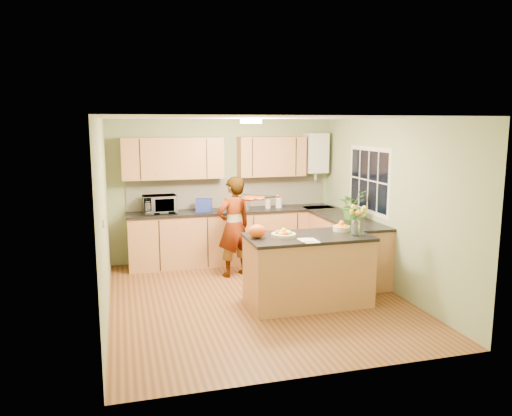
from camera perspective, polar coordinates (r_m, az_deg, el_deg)
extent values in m
plane|color=#553418|center=(7.12, 0.09, -10.32)|extent=(4.50, 4.50, 0.00)
cube|color=white|center=(6.69, 0.09, 10.24)|extent=(4.00, 4.50, 0.02)
cube|color=gray|center=(8.96, -3.75, 2.04)|extent=(4.00, 0.02, 2.50)
cube|color=gray|center=(4.71, 7.44, -4.92)|extent=(4.00, 0.02, 2.50)
cube|color=gray|center=(6.56, -17.00, -1.14)|extent=(0.02, 4.50, 2.50)
cube|color=gray|center=(7.57, 14.84, 0.35)|extent=(0.02, 4.50, 2.50)
cube|color=#A26A41|center=(8.83, -2.67, -3.33)|extent=(3.60, 0.60, 0.90)
cube|color=black|center=(8.73, -2.68, -0.34)|extent=(3.64, 0.62, 0.04)
cube|color=#A26A41|center=(8.33, 9.88, -4.27)|extent=(0.60, 2.20, 0.90)
cube|color=black|center=(8.22, 9.91, -1.09)|extent=(0.62, 2.24, 0.04)
cube|color=#ECE6CD|center=(8.97, -3.11, 1.74)|extent=(3.60, 0.02, 0.52)
cube|color=#A26A41|center=(8.60, -9.48, 5.63)|extent=(1.70, 0.34, 0.70)
cube|color=#A26A41|center=(8.95, 1.79, 5.91)|extent=(1.20, 0.34, 0.70)
cube|color=silver|center=(9.24, 6.85, 6.27)|extent=(0.40, 0.30, 0.72)
cylinder|color=silver|center=(9.27, 6.80, 3.81)|extent=(0.06, 0.06, 0.20)
cube|color=silver|center=(8.05, 12.76, 3.12)|extent=(0.01, 1.30, 1.05)
cube|color=black|center=(8.05, 12.73, 3.12)|extent=(0.01, 1.18, 0.92)
cube|color=silver|center=(5.96, -17.02, -1.71)|extent=(0.02, 0.09, 0.09)
cylinder|color=#FFEABF|center=(6.98, -0.57, 9.89)|extent=(0.30, 0.30, 0.06)
cylinder|color=silver|center=(6.98, -0.57, 10.13)|extent=(0.10, 0.10, 0.02)
cube|color=#A26A41|center=(6.84, 5.93, -7.20)|extent=(1.62, 0.81, 0.91)
cube|color=black|center=(6.71, 6.00, -3.31)|extent=(1.66, 0.85, 0.04)
cylinder|color=beige|center=(6.59, 3.17, -3.13)|extent=(0.32, 0.32, 0.05)
cylinder|color=beige|center=(7.05, 9.74, -2.32)|extent=(0.23, 0.23, 0.07)
cylinder|color=silver|center=(6.77, 11.32, -2.24)|extent=(0.11, 0.11, 0.22)
ellipsoid|color=#E25212|center=(6.52, 0.11, -2.67)|extent=(0.28, 0.26, 0.18)
cube|color=white|center=(6.40, 6.15, -3.71)|extent=(0.20, 0.27, 0.01)
imported|color=#E7B88D|center=(7.96, -2.55, -2.15)|extent=(0.68, 0.55, 1.61)
imported|color=silver|center=(8.52, -10.95, 0.42)|extent=(0.57, 0.40, 0.30)
cube|color=navy|center=(8.59, -5.98, 0.33)|extent=(0.31, 0.26, 0.22)
cylinder|color=silver|center=(8.74, -1.22, 0.51)|extent=(0.15, 0.15, 0.21)
sphere|color=black|center=(8.72, -1.22, 1.45)|extent=(0.08, 0.08, 0.08)
cylinder|color=beige|center=(8.88, 1.37, 0.47)|extent=(0.12, 0.12, 0.15)
cylinder|color=silver|center=(8.95, 2.63, 0.62)|extent=(0.13, 0.13, 0.18)
imported|color=#386C24|center=(7.92, 10.93, 0.38)|extent=(0.55, 0.52, 0.48)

